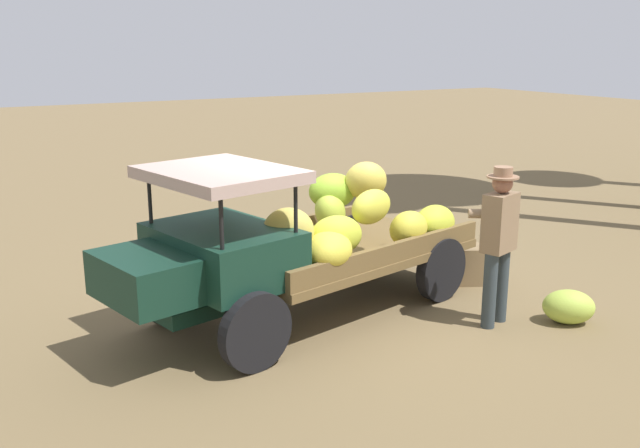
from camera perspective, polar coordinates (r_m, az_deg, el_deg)
ground_plane at (r=8.56m, az=-0.05°, el=-6.33°), size 60.00×60.00×0.00m
truck at (r=7.73m, az=-2.50°, el=-1.70°), size 4.65×2.53×1.83m
farmer at (r=7.84m, az=14.26°, el=-0.98°), size 0.55×0.51×1.77m
wooden_crate at (r=9.34m, az=11.59°, el=-3.23°), size 0.59×0.55×0.49m
loose_banana_bunch at (r=8.35m, az=19.51°, el=-6.34°), size 0.71×0.67×0.39m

